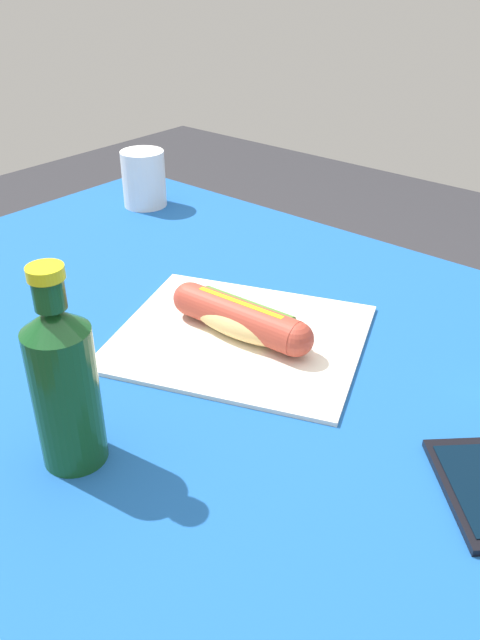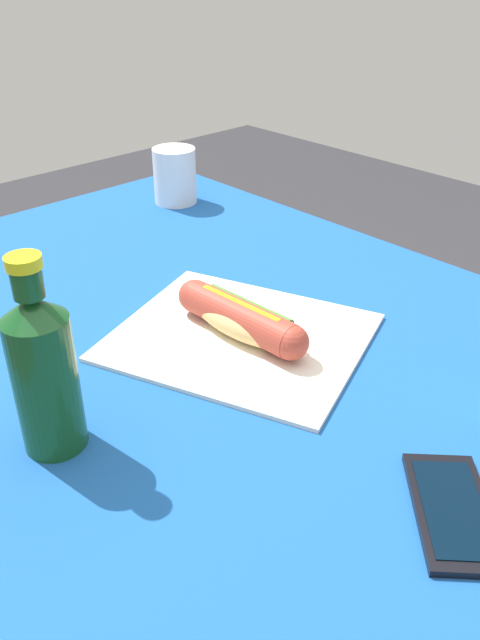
{
  "view_description": "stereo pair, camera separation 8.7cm",
  "coord_description": "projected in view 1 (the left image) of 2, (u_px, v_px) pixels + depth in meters",
  "views": [
    {
      "loc": [
        0.56,
        -0.55,
        1.23
      ],
      "look_at": [
        0.07,
        0.02,
        0.79
      ],
      "focal_mm": 36.29,
      "sensor_mm": 36.0,
      "label": 1
    },
    {
      "loc": [
        0.62,
        -0.49,
        1.23
      ],
      "look_at": [
        0.07,
        0.02,
        0.79
      ],
      "focal_mm": 36.29,
      "sensor_mm": 36.0,
      "label": 2
    }
  ],
  "objects": [
    {
      "name": "soda_bottle",
      "position": [
        64.0,
        383.0,
        0.64
      ],
      "size": [
        0.07,
        0.07,
        0.22
      ],
      "color": "#14471E",
      "rests_on": "dining_table"
    },
    {
      "name": "drinking_cup",
      "position": [
        144.0,
        179.0,
        1.3
      ],
      "size": [
        0.09,
        0.09,
        0.11
      ],
      "primitive_type": "cylinder",
      "color": "white",
      "rests_on": "dining_table"
    },
    {
      "name": "cell_phone",
      "position": [
        480.0,
        491.0,
        0.64
      ],
      "size": [
        0.15,
        0.16,
        0.01
      ],
      "color": "black",
      "rests_on": "dining_table"
    },
    {
      "name": "hot_dog",
      "position": [
        240.0,
        318.0,
        0.87
      ],
      "size": [
        0.23,
        0.07,
        0.05
      ],
      "color": "#E5BC75",
      "rests_on": "paper_wrapper"
    },
    {
      "name": "dining_table",
      "position": [
        193.0,
        404.0,
        0.98
      ],
      "size": [
        1.16,
        0.89,
        0.76
      ],
      "color": "brown",
      "rests_on": "ground"
    },
    {
      "name": "paper_wrapper",
      "position": [
        240.0,
        337.0,
        0.88
      ],
      "size": [
        0.41,
        0.38,
        0.01
      ],
      "primitive_type": "cube",
      "rotation": [
        0.0,
        0.0,
        0.37
      ],
      "color": "silver",
      "rests_on": "dining_table"
    }
  ]
}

